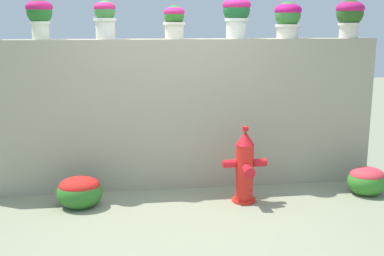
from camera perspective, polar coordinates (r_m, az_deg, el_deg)
ground_plane at (r=4.91m, az=-1.05°, el=-11.01°), size 24.00×24.00×0.00m
stone_wall at (r=5.75m, az=-2.45°, el=1.65°), size 4.88×0.32×1.76m
potted_plant_1 at (r=5.69m, az=-17.54°, el=12.73°), size 0.29×0.29×0.44m
potted_plant_2 at (r=5.63m, az=-10.22°, el=12.79°), size 0.26×0.26×0.43m
potted_plant_3 at (r=5.62m, az=-2.11°, el=12.62°), size 0.25×0.25×0.37m
potted_plant_4 at (r=5.77m, az=5.27°, el=13.39°), size 0.33×0.33×0.48m
potted_plant_5 at (r=5.91m, az=11.23°, el=12.72°), size 0.32×0.32×0.42m
potted_plant_6 at (r=6.20m, az=18.11°, el=12.60°), size 0.33×0.33×0.45m
fire_hydrant at (r=5.33m, az=6.23°, el=-4.70°), size 0.49×0.39×0.85m
flower_bush_left at (r=5.95m, az=19.92°, el=-5.73°), size 0.44×0.40×0.34m
flower_bush_right at (r=5.37m, az=-13.10°, el=-7.19°), size 0.49×0.44×0.35m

